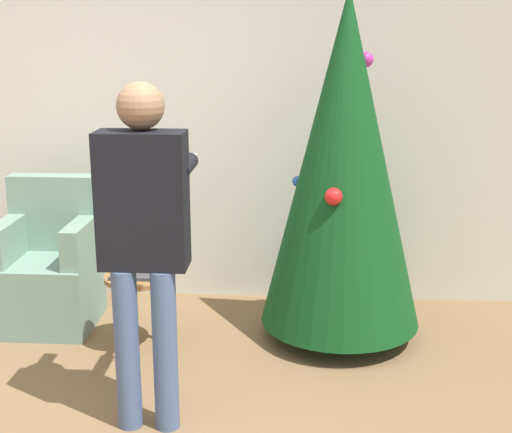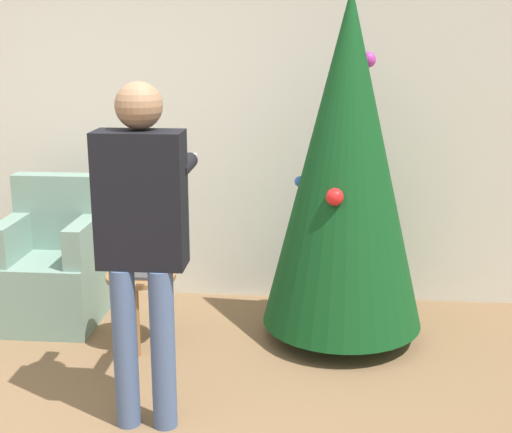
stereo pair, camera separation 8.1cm
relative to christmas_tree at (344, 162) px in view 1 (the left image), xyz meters
name	(u,v)px [view 1 (the left image)]	position (x,y,z in m)	size (l,w,h in m)	color
wall_back	(165,112)	(-1.22, 0.71, 0.21)	(8.00, 0.06, 2.70)	beige
christmas_tree	(344,162)	(0.00, 0.00, 0.00)	(1.00, 1.00, 2.16)	brown
armchair	(50,271)	(-1.91, 0.10, -0.77)	(0.60, 0.60, 0.97)	gray
person_standing	(144,227)	(-1.00, -1.09, -0.12)	(0.43, 0.57, 1.69)	#475B84
side_stool	(140,286)	(-1.23, -0.23, -0.74)	(0.43, 0.43, 0.47)	olive
laptop	(139,273)	(-1.23, -0.23, -0.66)	(0.32, 0.24, 0.02)	#38383D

